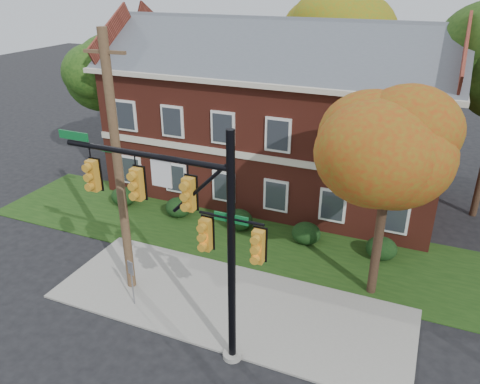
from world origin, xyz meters
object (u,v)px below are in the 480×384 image
at_px(hedge_far_right, 381,248).
at_px(sign_post, 131,276).
at_px(hedge_left, 178,207).
at_px(traffic_signal, 188,220).
at_px(utility_pole, 119,171).
at_px(apartment_building, 276,108).
at_px(tree_near_right, 399,137).
at_px(hedge_center, 239,220).
at_px(tree_far_rear, 336,24).
at_px(hedge_far_left, 124,196).
at_px(hedge_right, 306,233).
at_px(tree_left_rear, 116,68).

height_order(hedge_far_right, sign_post, sign_post).
xyz_separation_m(hedge_left, sign_post, (2.13, -7.18, 0.85)).
distance_m(traffic_signal, utility_pole, 4.47).
xyz_separation_m(apartment_building, tree_near_right, (7.22, -8.09, 1.68)).
relative_size(hedge_center, tree_near_right, 0.16).
bearing_deg(hedge_far_right, tree_far_rear, 113.37).
height_order(hedge_center, tree_far_rear, tree_far_rear).
bearing_deg(hedge_left, apartment_building, 56.33).
xyz_separation_m(hedge_far_right, tree_near_right, (0.22, -2.83, 6.14)).
distance_m(hedge_far_left, hedge_far_right, 14.00).
xyz_separation_m(hedge_far_left, traffic_signal, (8.82, -8.18, 4.44)).
bearing_deg(tree_near_right, utility_pole, -160.34).
height_order(hedge_left, tree_far_rear, tree_far_rear).
distance_m(hedge_far_left, hedge_center, 7.00).
distance_m(hedge_far_left, tree_far_rear, 17.61).
relative_size(hedge_right, sign_post, 0.69).
bearing_deg(hedge_center, tree_left_rear, 156.96).
distance_m(tree_left_rear, traffic_signal, 16.98).
bearing_deg(tree_near_right, apartment_building, 131.77).
distance_m(tree_near_right, traffic_signal, 7.79).
relative_size(hedge_center, sign_post, 0.69).
bearing_deg(sign_post, hedge_far_left, 144.72).
bearing_deg(utility_pole, hedge_center, 66.55).
bearing_deg(tree_near_right, traffic_signal, -135.30).
height_order(traffic_signal, utility_pole, utility_pole).
height_order(hedge_right, tree_far_rear, tree_far_rear).
height_order(hedge_far_right, tree_left_rear, tree_left_rear).
bearing_deg(hedge_right, utility_pole, -132.51).
bearing_deg(apartment_building, tree_far_rear, 80.29).
relative_size(apartment_building, traffic_signal, 2.35).
xyz_separation_m(hedge_far_left, hedge_left, (3.50, 0.00, 0.00)).
height_order(apartment_building, tree_far_rear, tree_far_rear).
bearing_deg(tree_near_right, tree_far_rear, 110.27).
bearing_deg(utility_pole, tree_far_rear, 75.58).
height_order(tree_left_rear, tree_far_rear, tree_far_rear).
bearing_deg(tree_far_rear, traffic_signal, -88.71).
relative_size(apartment_building, hedge_right, 13.43).
relative_size(apartment_building, hedge_far_left, 13.43).
height_order(tree_far_rear, utility_pole, tree_far_rear).
relative_size(tree_far_rear, utility_pole, 1.13).
xyz_separation_m(apartment_building, hedge_far_left, (-7.00, -5.25, -4.46)).
bearing_deg(utility_pole, hedge_far_left, 123.82).
distance_m(hedge_center, sign_post, 7.36).
relative_size(hedge_far_left, hedge_center, 1.00).
bearing_deg(tree_left_rear, hedge_far_right, -13.89).
bearing_deg(tree_far_rear, apartment_building, -99.71).
bearing_deg(apartment_building, utility_pole, -100.77).
distance_m(hedge_left, tree_left_rear, 9.69).
bearing_deg(traffic_signal, sign_post, 163.31).
bearing_deg(tree_near_right, tree_left_rear, 157.64).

